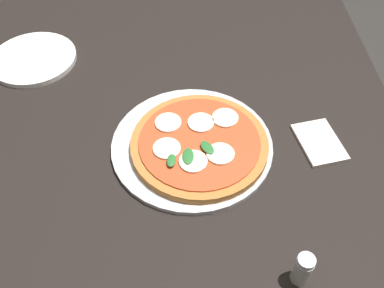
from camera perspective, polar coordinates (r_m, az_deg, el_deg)
The scene contains 7 objects.
ground_plane at distance 1.61m, azimuth -1.76°, elevation -16.11°, with size 6.00×6.00×0.00m, color #2D2B28.
dining_table at distance 1.07m, azimuth -2.53°, elevation -2.15°, with size 1.31×1.12×0.70m.
serving_tray at distance 0.99m, azimuth 0.00°, elevation -0.15°, with size 0.37×0.37×0.01m, color silver.
pizza at distance 0.97m, azimuth 0.96°, elevation 0.04°, with size 0.31×0.31×0.03m.
plate_white at distance 1.29m, azimuth -20.31°, elevation 10.58°, with size 0.24×0.24×0.01m, color white.
napkin at distance 1.04m, azimuth 16.56°, elevation 0.23°, with size 0.13×0.09×0.01m, color white.
pepper_shaker at distance 0.81m, azimuth 14.48°, elevation -15.80°, with size 0.03×0.03×0.08m.
Camera 1 is at (0.67, 0.02, 1.46)m, focal length 40.14 mm.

